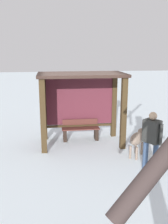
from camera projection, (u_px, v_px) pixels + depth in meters
ground_plane at (82, 143)px, 8.55m from camera, size 60.00×60.00×0.00m
bus_shelter at (78, 95)px, 8.33m from camera, size 2.81×1.53×2.39m
bench_left_inside at (81, 130)px, 8.79m from camera, size 1.32×0.35×0.73m
person_walking at (152, 137)px, 6.46m from camera, size 0.45×0.55×1.58m
dog at (138, 138)px, 7.43m from camera, size 0.76×0.88×0.76m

